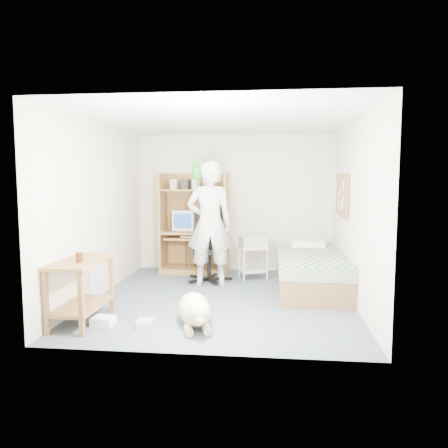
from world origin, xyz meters
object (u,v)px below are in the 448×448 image
object	(u,v)px
person	(210,224)
dog	(195,310)
office_chair	(209,255)
side_desk	(81,282)
printer_cart	(253,257)
bed	(311,272)
computer_hutch	(195,227)

from	to	relation	value
person	dog	bearing A→B (deg)	85.31
person	office_chair	bearing A→B (deg)	-87.10
side_desk	dog	world-z (taller)	side_desk
printer_cart	bed	bearing A→B (deg)	-57.29
side_desk	person	world-z (taller)	person
office_chair	dog	bearing A→B (deg)	-93.63
side_desk	person	size ratio (longest dim) A/B	0.51
side_desk	dog	xyz separation A→B (m)	(1.36, 0.03, -0.30)
bed	side_desk	size ratio (longest dim) A/B	2.02
person	printer_cart	world-z (taller)	person
office_chair	side_desk	bearing A→B (deg)	-125.22
office_chair	person	world-z (taller)	person
person	printer_cart	xyz separation A→B (m)	(0.67, 0.53, -0.62)
computer_hutch	person	world-z (taller)	person
office_chair	person	size ratio (longest dim) A/B	0.60
bed	side_desk	distance (m)	3.39
bed	side_desk	bearing A→B (deg)	-147.50
dog	printer_cart	bearing A→B (deg)	61.08
side_desk	office_chair	world-z (taller)	office_chair
bed	side_desk	xyz separation A→B (m)	(-2.85, -1.82, 0.21)
side_desk	printer_cart	xyz separation A→B (m)	(1.93, 2.51, -0.13)
person	computer_hutch	bearing A→B (deg)	-74.62
office_chair	dog	xyz separation A→B (m)	(0.16, -2.27, -0.24)
bed	computer_hutch	bearing A→B (deg)	150.71
bed	dog	size ratio (longest dim) A/B	1.77
side_desk	computer_hutch	bearing A→B (deg)	73.86
computer_hutch	person	xyz separation A→B (m)	(0.41, -0.96, 0.17)
computer_hutch	office_chair	distance (m)	0.83
dog	office_chair	bearing A→B (deg)	78.00
printer_cart	office_chair	bearing A→B (deg)	176.21
side_desk	office_chair	size ratio (longest dim) A/B	0.84
bed	person	size ratio (longest dim) A/B	1.02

